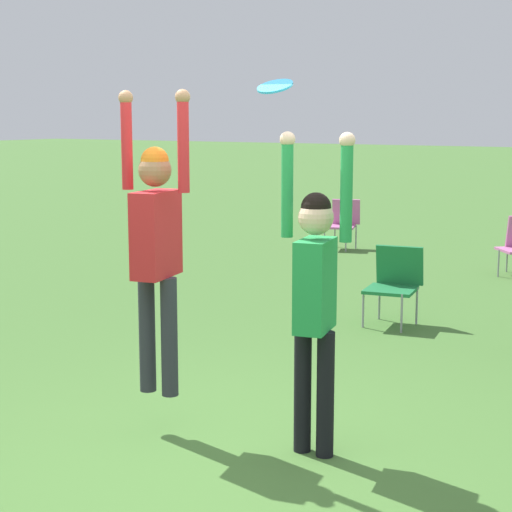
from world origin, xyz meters
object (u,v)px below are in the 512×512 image
person_defending (315,287)px  frisbee (275,86)px  camping_chair_0 (395,280)px  camping_chair_1 (343,221)px  person_jumping (156,236)px

person_defending → frisbee: (-0.34, 0.05, 1.32)m
camping_chair_0 → camping_chair_1: size_ratio=1.01×
camping_chair_0 → person_jumping: bearing=77.8°
person_jumping → person_defending: bearing=-90.0°
camping_chair_0 → frisbee: bearing=90.0°
person_defending → camping_chair_0: person_defending is taller
person_defending → camping_chair_0: size_ratio=2.53×
person_defending → camping_chair_1: (-3.81, 8.43, -0.67)m
person_jumping → camping_chair_1: size_ratio=2.53×
person_defending → camping_chair_1: size_ratio=2.55×
frisbee → camping_chair_1: frisbee is taller
person_jumping → frisbee: size_ratio=8.85×
person_defending → person_jumping: bearing=-90.0°
frisbee → person_defending: bearing=-7.8°
person_defending → camping_chair_0: bearing=-177.1°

